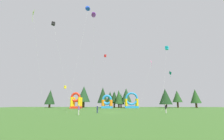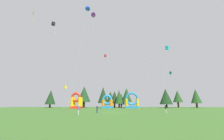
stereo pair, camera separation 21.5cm
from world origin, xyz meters
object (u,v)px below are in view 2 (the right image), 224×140
(kite_pink_diamond, at_px, (152,62))
(inflatable_orange_dome, at_px, (76,102))
(person_far_side, at_px, (78,109))
(kite_yellow_box, at_px, (65,87))
(inflatable_blue_arch, at_px, (107,103))
(kite_purple_parafoil, at_px, (93,15))
(kite_lime_diamond, at_px, (33,14))
(kite_cyan_box, at_px, (167,48))
(kite_teal_diamond, at_px, (170,73))
(person_midfield, at_px, (97,108))
(person_near_camera, at_px, (165,108))
(inflatable_yellow_castle, at_px, (132,102))
(kite_blue_delta, at_px, (88,8))
(kite_black_box, at_px, (53,24))
(kite_red_box, at_px, (105,56))

(kite_pink_diamond, distance_m, inflatable_orange_dome, 34.62)
(kite_pink_diamond, relative_size, person_far_side, 9.01)
(kite_yellow_box, relative_size, inflatable_blue_arch, 1.49)
(kite_purple_parafoil, xyz_separation_m, kite_lime_diamond, (-15.24, 0.88, 1.25))
(person_far_side, xyz_separation_m, inflatable_blue_arch, (2.44, 41.61, 1.00))
(kite_cyan_box, xyz_separation_m, kite_teal_diamond, (1.11, 2.20, -7.91))
(person_midfield, bearing_deg, person_far_side, -117.16)
(person_far_side, xyz_separation_m, person_near_camera, (17.14, 5.87, 0.02))
(person_far_side, distance_m, inflatable_yellow_castle, 45.68)
(kite_blue_delta, bearing_deg, inflatable_yellow_castle, 67.67)
(kite_lime_diamond, xyz_separation_m, inflatable_blue_arch, (16.21, 35.83, -21.68))
(inflatable_yellow_castle, distance_m, inflatable_blue_arch, 10.99)
(kite_purple_parafoil, relative_size, kite_cyan_box, 1.16)
(kite_cyan_box, distance_m, inflatable_orange_dome, 41.09)
(kite_cyan_box, xyz_separation_m, person_far_side, (-22.95, -20.27, -18.40))
(kite_black_box, distance_m, kite_yellow_box, 24.95)
(kite_cyan_box, bearing_deg, kite_teal_diamond, 63.30)
(inflatable_orange_dome, bearing_deg, kite_lime_diamond, -96.41)
(kite_black_box, bearing_deg, kite_cyan_box, 15.03)
(inflatable_blue_arch, bearing_deg, person_near_camera, -67.65)
(inflatable_orange_dome, bearing_deg, person_near_camera, -49.43)
(kite_lime_diamond, height_order, inflatable_orange_dome, kite_lime_diamond)
(kite_yellow_box, relative_size, person_near_camera, 4.70)
(kite_teal_diamond, bearing_deg, kite_purple_parafoil, -142.14)
(kite_pink_diamond, height_order, person_midfield, kite_pink_diamond)
(kite_purple_parafoil, xyz_separation_m, kite_pink_diamond, (16.93, 18.16, -7.04))
(person_near_camera, height_order, inflatable_orange_dome, inflatable_orange_dome)
(kite_lime_diamond, relative_size, person_far_side, 13.75)
(inflatable_yellow_castle, bearing_deg, kite_black_box, -126.45)
(inflatable_blue_arch, bearing_deg, kite_teal_diamond, -41.53)
(kite_pink_diamond, bearing_deg, inflatable_blue_arch, 130.70)
(kite_cyan_box, height_order, inflatable_blue_arch, kite_cyan_box)
(kite_yellow_box, bearing_deg, inflatable_orange_dome, 70.62)
(kite_blue_delta, distance_m, kite_cyan_box, 27.18)
(kite_purple_parafoil, bearing_deg, kite_black_box, 152.73)
(kite_red_box, bearing_deg, inflatable_blue_arch, 90.86)
(person_midfield, bearing_deg, kite_blue_delta, 128.20)
(kite_purple_parafoil, height_order, kite_red_box, kite_purple_parafoil)
(kite_purple_parafoil, bearing_deg, person_near_camera, 3.53)
(person_near_camera, bearing_deg, person_midfield, 48.60)
(inflatable_orange_dome, bearing_deg, kite_red_box, -44.19)
(kite_purple_parafoil, relative_size, person_far_side, 13.04)
(kite_blue_delta, xyz_separation_m, inflatable_blue_arch, (3.19, 31.94, -25.45))
(kite_blue_delta, xyz_separation_m, kite_teal_diamond, (24.81, 12.79, -15.96))
(kite_lime_diamond, relative_size, kite_red_box, 1.29)
(person_near_camera, bearing_deg, kite_yellow_box, 8.37)
(person_far_side, height_order, person_near_camera, person_near_camera)
(kite_lime_diamond, distance_m, kite_blue_delta, 14.10)
(kite_yellow_box, relative_size, person_far_side, 4.81)
(kite_teal_diamond, bearing_deg, person_near_camera, -112.63)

